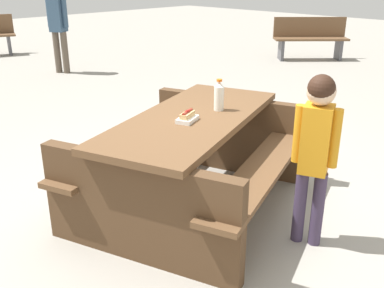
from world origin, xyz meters
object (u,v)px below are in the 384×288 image
Objects in this scene: picnic_table at (192,154)px; park_bench_mid at (310,37)px; hotdog_tray at (187,117)px; soda_bottle at (219,96)px; bystander_adult at (57,14)px; child_in_coat at (316,140)px.

park_bench_mid is (-6.14, -2.61, 0.00)m from picnic_table.
park_bench_mid reaches higher than hotdog_tray.
soda_bottle reaches higher than park_bench_mid.
hotdog_tray is 0.13× the size of bystander_adult.
park_bench_mid is at bearing -156.83° from hotdog_tray.
soda_bottle is 0.88m from child_in_coat.
park_bench_mid reaches higher than picnic_table.
child_in_coat reaches higher than soda_bottle.
child_in_coat is at bearing 101.53° from picnic_table.
soda_bottle is 0.37m from hotdog_tray.
soda_bottle is 0.18× the size of park_bench_mid.
soda_bottle reaches higher than picnic_table.
bystander_adult is (-1.58, -5.17, 0.18)m from soda_bottle.
park_bench_mid is at bearing -155.74° from soda_bottle.
child_in_coat is at bearing 86.04° from soda_bottle.
hotdog_tray is (0.36, 0.02, -0.08)m from soda_bottle.
picnic_table is at bearing 23.03° from park_bench_mid.
park_bench_mid is at bearing -149.34° from child_in_coat.
bystander_adult is (-1.95, -5.19, 0.26)m from hotdog_tray.
picnic_table is 1.83× the size of child_in_coat.
soda_bottle is at bearing 24.26° from park_bench_mid.
bystander_adult is at bearing -107.04° from soda_bottle.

